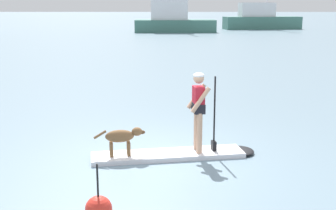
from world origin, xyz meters
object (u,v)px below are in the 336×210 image
(paddleboard, at_px, (179,154))
(marker_buoy, at_px, (99,209))
(moored_boat_center, at_px, (173,20))
(dog, at_px, (122,137))
(person_paddler, at_px, (199,106))
(moored_boat_far_starboard, at_px, (261,19))

(paddleboard, distance_m, marker_buoy, 3.15)
(paddleboard, bearing_deg, marker_buoy, -113.34)
(moored_boat_center, relative_size, marker_buoy, 11.79)
(dog, distance_m, moored_boat_center, 44.28)
(paddleboard, xyz_separation_m, person_paddler, (0.42, 0.07, 1.03))
(dog, distance_m, moored_boat_far_starboard, 52.38)
(paddleboard, relative_size, moored_boat_center, 0.33)
(person_paddler, distance_m, marker_buoy, 3.51)
(moored_boat_center, height_order, moored_boat_far_starboard, moored_boat_far_starboard)
(paddleboard, height_order, dog, dog)
(paddleboard, height_order, moored_boat_center, moored_boat_center)
(marker_buoy, bearing_deg, person_paddler, 60.59)
(marker_buoy, bearing_deg, moored_boat_far_starboard, 76.07)
(paddleboard, bearing_deg, dog, -170.33)
(person_paddler, height_order, marker_buoy, person_paddler)
(person_paddler, height_order, moored_boat_far_starboard, moored_boat_far_starboard)
(moored_boat_far_starboard, bearing_deg, dog, -104.56)
(person_paddler, height_order, dog, person_paddler)
(marker_buoy, bearing_deg, dog, 88.29)
(moored_boat_far_starboard, relative_size, marker_buoy, 12.98)
(dog, relative_size, moored_boat_far_starboard, 0.09)
(moored_boat_far_starboard, distance_m, marker_buoy, 55.01)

